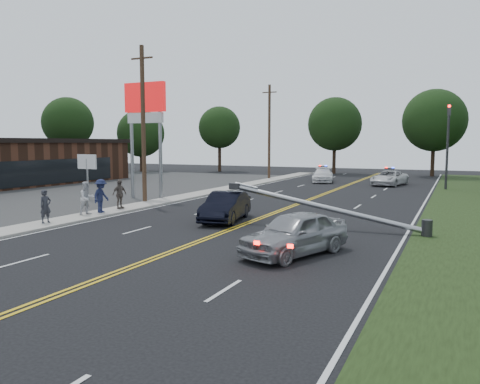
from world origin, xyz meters
The scene contains 23 objects.
ground centered at (0.00, 0.00, 0.00)m, with size 120.00×120.00×0.00m, color black.
parking_lot centered at (-20.00, 10.00, 0.01)m, with size 25.00×60.00×0.01m, color #2D2D2D.
sidewalk centered at (-8.40, 10.00, 0.06)m, with size 1.80×70.00×0.12m, color #A49E94.
centerline_yellow centered at (0.00, 10.00, 0.01)m, with size 0.36×80.00×0.00m, color gold.
pylon_sign centered at (-10.50, 14.00, 6.00)m, with size 3.20×0.35×8.00m.
small_sign centered at (-14.00, 12.00, 2.33)m, with size 1.60×0.14×3.10m.
traffic_signal centered at (8.30, 30.00, 4.21)m, with size 0.28×0.41×7.05m.
fallen_streetlight centered at (4.19, 8.00, 0.92)m, with size 9.36×0.44×1.91m.
utility_pole_mid centered at (-9.20, 12.00, 5.08)m, with size 1.60×0.28×10.00m.
utility_pole_far centered at (-9.20, 34.00, 5.08)m, with size 1.60×0.28×10.00m.
tree_3 centered at (-34.69, 31.03, 6.37)m, with size 6.21×6.21×9.49m.
tree_4 centered at (-29.97, 39.36, 5.17)m, with size 6.36×6.36×8.36m.
tree_5 centered at (-20.47, 44.18, 5.97)m, with size 5.67×5.67×8.82m.
tree_6 centered at (-5.11, 46.05, 6.23)m, with size 6.69×6.69×9.59m.
tree_7 centered at (6.47, 46.07, 6.46)m, with size 7.16×7.16×10.05m.
crashed_sedan centered at (-1.26, 7.92, 0.73)m, with size 1.54×4.42×1.45m, color black.
waiting_sedan centered at (4.12, 2.61, 0.76)m, with size 1.79×4.46×1.52m, color gray.
emergency_a centered at (3.50, 31.84, 0.68)m, with size 2.24×4.86×1.35m, color silver.
emergency_b centered at (-2.99, 32.81, 0.69)m, with size 1.93×4.74×1.37m, color white.
bystander_a centered at (-8.40, 3.21, 0.91)m, with size 0.58×0.38×1.58m, color #282930.
bystander_b centered at (-8.49, 6.03, 0.99)m, with size 0.85×0.66×1.75m, color silver.
bystander_c centered at (-8.30, 6.89, 1.03)m, with size 1.17×0.67×1.82m, color #1A2042.
bystander_d centered at (-8.37, 8.50, 0.97)m, with size 0.99×0.41×1.69m, color #5F544C.
Camera 1 is at (9.16, -12.69, 3.88)m, focal length 35.00 mm.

